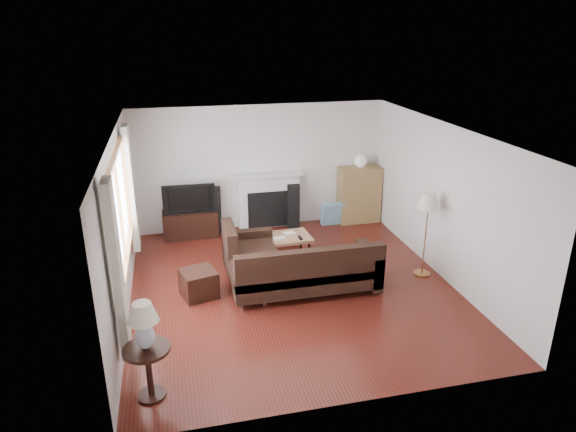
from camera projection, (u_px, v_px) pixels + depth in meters
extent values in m
cube|color=#531912|center=(292.00, 287.00, 8.19)|extent=(5.10, 5.60, 0.04)
cube|color=white|center=(293.00, 131.00, 7.31)|extent=(5.10, 5.60, 0.04)
cube|color=white|center=(260.00, 167.00, 10.25)|extent=(5.00, 0.04, 2.50)
cube|color=white|center=(356.00, 305.00, 5.25)|extent=(5.00, 0.04, 2.50)
cube|color=white|center=(120.00, 228.00, 7.22)|extent=(0.04, 5.50, 2.50)
cube|color=white|center=(443.00, 201.00, 8.28)|extent=(0.04, 5.50, 2.50)
cube|color=#946036|center=(120.00, 212.00, 6.94)|extent=(0.12, 2.74, 1.54)
cube|color=beige|center=(117.00, 271.00, 5.62)|extent=(0.10, 0.35, 2.10)
cube|color=beige|center=(131.00, 189.00, 8.39)|extent=(0.10, 0.35, 2.10)
cube|color=white|center=(269.00, 200.00, 10.43)|extent=(1.40, 0.26, 1.15)
cube|color=black|center=(191.00, 224.00, 10.05)|extent=(1.05, 0.47, 0.52)
imported|color=black|center=(189.00, 197.00, 9.86)|extent=(0.99, 0.13, 0.57)
cube|color=black|center=(213.00, 211.00, 10.11)|extent=(0.36, 0.39, 0.95)
cube|color=black|center=(293.00, 205.00, 10.49)|extent=(0.31, 0.35, 0.90)
cube|color=olive|center=(359.00, 195.00, 10.71)|extent=(0.86, 0.41, 1.18)
sphere|color=white|center=(361.00, 161.00, 10.46)|extent=(0.25, 0.25, 0.25)
cube|color=black|center=(305.00, 268.00, 7.93)|extent=(2.47, 1.81, 0.80)
cube|color=#A36D4E|center=(278.00, 248.00, 9.05)|extent=(1.17, 0.68, 0.44)
cube|color=black|center=(199.00, 283.00, 7.85)|extent=(0.61, 0.61, 0.42)
cube|color=#A76F3A|center=(426.00, 235.00, 8.35)|extent=(0.47, 0.47, 1.44)
cube|color=black|center=(149.00, 372.00, 5.68)|extent=(0.52, 0.52, 0.64)
cube|color=silver|center=(144.00, 326.00, 5.47)|extent=(0.34, 0.34, 0.55)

